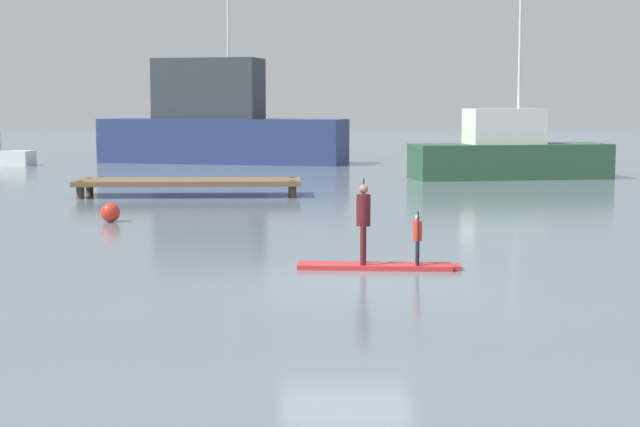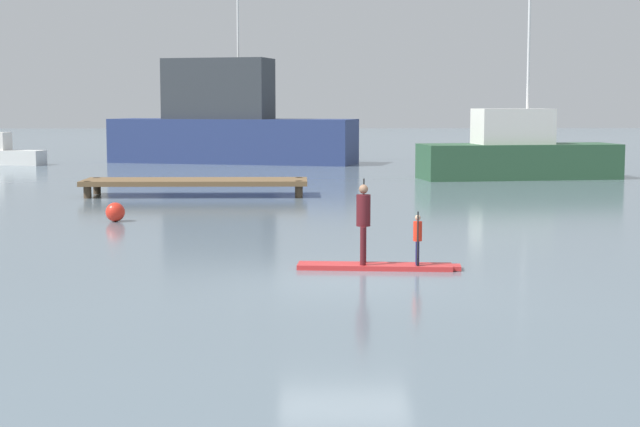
{
  "view_description": "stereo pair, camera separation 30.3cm",
  "coord_description": "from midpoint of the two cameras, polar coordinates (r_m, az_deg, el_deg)",
  "views": [
    {
      "loc": [
        -1.16,
        -18.72,
        3.36
      ],
      "look_at": [
        -0.44,
        1.61,
        1.12
      ],
      "focal_mm": 56.16,
      "sensor_mm": 36.0,
      "label": 1
    },
    {
      "loc": [
        -0.86,
        -18.73,
        3.36
      ],
      "look_at": [
        -0.44,
        1.61,
        1.12
      ],
      "focal_mm": 56.16,
      "sensor_mm": 36.0,
      "label": 2
    }
  ],
  "objects": [
    {
      "name": "floating_dock",
      "position": [
        36.92,
        -7.71,
        1.78
      ],
      "size": [
        8.17,
        2.29,
        0.61
      ],
      "color": "brown",
      "rests_on": "ground"
    },
    {
      "name": "fishing_boat_white_large",
      "position": [
        57.42,
        -5.95,
        5.03
      ],
      "size": [
        14.42,
        7.15,
        14.13
      ],
      "color": "navy",
      "rests_on": "ground"
    },
    {
      "name": "paddleboard_near",
      "position": [
        20.51,
        2.92,
        -3.02
      ],
      "size": [
        3.36,
        0.91,
        0.1
      ],
      "color": "red",
      "rests_on": "ground"
    },
    {
      "name": "ground_plane",
      "position": [
        19.05,
        1.04,
        -3.89
      ],
      "size": [
        240.0,
        240.0,
        0.0
      ],
      "primitive_type": "plane",
      "color": "slate"
    },
    {
      "name": "mooring_buoy_near",
      "position": [
        29.19,
        -12.15,
        0.06
      ],
      "size": [
        0.55,
        0.55,
        0.55
      ],
      "primitive_type": "sphere",
      "color": "red",
      "rests_on": "ground"
    },
    {
      "name": "fishing_boat_green_midground",
      "position": [
        45.95,
        10.51,
        3.39
      ],
      "size": [
        9.17,
        3.88,
        8.08
      ],
      "color": "#2D5638",
      "rests_on": "ground"
    },
    {
      "name": "paddler_adult",
      "position": [
        20.39,
        2.07,
        -0.28
      ],
      "size": [
        0.31,
        0.51,
        1.74
      ],
      "color": "#4C1419",
      "rests_on": "paddleboard_near"
    },
    {
      "name": "paddler_child_solo",
      "position": [
        20.42,
        5.16,
        -1.33
      ],
      "size": [
        0.19,
        0.37,
        1.1
      ],
      "color": "#19194C",
      "rests_on": "paddleboard_near"
    }
  ]
}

